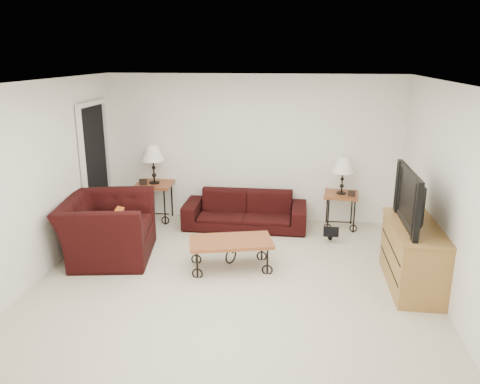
# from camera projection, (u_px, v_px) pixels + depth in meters

# --- Properties ---
(ground) EXTENTS (5.00, 5.00, 0.00)m
(ground) POSITION_uv_depth(u_px,v_px,m) (233.00, 282.00, 6.08)
(ground) COLOR beige
(ground) RESTS_ON ground
(wall_back) EXTENTS (5.00, 0.02, 2.50)m
(wall_back) POSITION_uv_depth(u_px,v_px,m) (253.00, 149.00, 8.12)
(wall_back) COLOR white
(wall_back) RESTS_ON ground
(wall_front) EXTENTS (5.00, 0.02, 2.50)m
(wall_front) POSITION_uv_depth(u_px,v_px,m) (183.00, 284.00, 3.35)
(wall_front) COLOR white
(wall_front) RESTS_ON ground
(wall_left) EXTENTS (0.02, 5.00, 2.50)m
(wall_left) POSITION_uv_depth(u_px,v_px,m) (38.00, 181.00, 6.04)
(wall_left) COLOR white
(wall_left) RESTS_ON ground
(wall_right) EXTENTS (0.02, 5.00, 2.50)m
(wall_right) POSITION_uv_depth(u_px,v_px,m) (449.00, 196.00, 5.43)
(wall_right) COLOR white
(wall_right) RESTS_ON ground
(ceiling) EXTENTS (5.00, 5.00, 0.00)m
(ceiling) POSITION_uv_depth(u_px,v_px,m) (232.00, 82.00, 5.38)
(ceiling) COLOR white
(ceiling) RESTS_ON wall_back
(doorway) EXTENTS (0.08, 0.94, 2.04)m
(doorway) POSITION_uv_depth(u_px,v_px,m) (96.00, 169.00, 7.67)
(doorway) COLOR black
(doorway) RESTS_ON ground
(sofa) EXTENTS (2.03, 0.79, 0.59)m
(sofa) POSITION_uv_depth(u_px,v_px,m) (245.00, 210.00, 7.93)
(sofa) COLOR black
(sofa) RESTS_ON ground
(side_table_left) EXTENTS (0.63, 0.63, 0.66)m
(side_table_left) POSITION_uv_depth(u_px,v_px,m) (155.00, 202.00, 8.29)
(side_table_left) COLOR brown
(side_table_left) RESTS_ON ground
(side_table_right) EXTENTS (0.59, 0.59, 0.60)m
(side_table_right) POSITION_uv_depth(u_px,v_px,m) (340.00, 211.00, 7.92)
(side_table_right) COLOR brown
(side_table_right) RESTS_ON ground
(lamp_left) EXTENTS (0.39, 0.39, 0.66)m
(lamp_left) POSITION_uv_depth(u_px,v_px,m) (154.00, 164.00, 8.10)
(lamp_left) COLOR black
(lamp_left) RESTS_ON side_table_left
(lamp_right) EXTENTS (0.37, 0.37, 0.60)m
(lamp_right) POSITION_uv_depth(u_px,v_px,m) (342.00, 176.00, 7.75)
(lamp_right) COLOR black
(lamp_right) RESTS_ON side_table_right
(photo_frame_left) EXTENTS (0.13, 0.05, 0.11)m
(photo_frame_left) POSITION_uv_depth(u_px,v_px,m) (143.00, 182.00, 8.06)
(photo_frame_left) COLOR black
(photo_frame_left) RESTS_ON side_table_left
(photo_frame_right) EXTENTS (0.12, 0.05, 0.10)m
(photo_frame_right) POSITION_uv_depth(u_px,v_px,m) (352.00, 194.00, 7.66)
(photo_frame_right) COLOR black
(photo_frame_right) RESTS_ON side_table_right
(coffee_table) EXTENTS (1.21, 0.84, 0.41)m
(coffee_table) POSITION_uv_depth(u_px,v_px,m) (231.00, 254.00, 6.42)
(coffee_table) COLOR brown
(coffee_table) RESTS_ON ground
(armchair) EXTENTS (1.37, 1.51, 0.87)m
(armchair) POSITION_uv_depth(u_px,v_px,m) (108.00, 228.00, 6.74)
(armchair) COLOR black
(armchair) RESTS_ON ground
(throw_pillow) EXTENTS (0.16, 0.40, 0.39)m
(throw_pillow) POSITION_uv_depth(u_px,v_px,m) (116.00, 224.00, 6.65)
(throw_pillow) COLOR #C95719
(throw_pillow) RESTS_ON armchair
(tv_stand) EXTENTS (0.56, 1.34, 0.80)m
(tv_stand) POSITION_uv_depth(u_px,v_px,m) (413.00, 256.00, 5.89)
(tv_stand) COLOR #A26F3C
(tv_stand) RESTS_ON ground
(television) EXTENTS (0.16, 1.20, 0.69)m
(television) POSITION_uv_depth(u_px,v_px,m) (418.00, 198.00, 5.69)
(television) COLOR black
(television) RESTS_ON tv_stand
(backpack) EXTENTS (0.39, 0.32, 0.46)m
(backpack) POSITION_uv_depth(u_px,v_px,m) (331.00, 226.00, 7.38)
(backpack) COLOR black
(backpack) RESTS_ON ground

